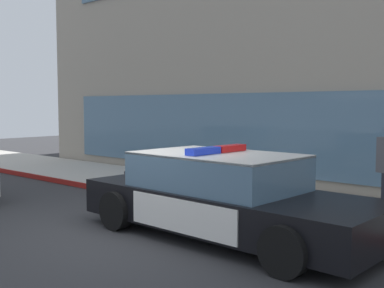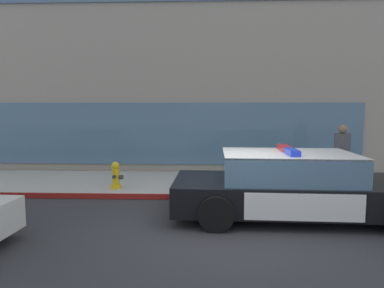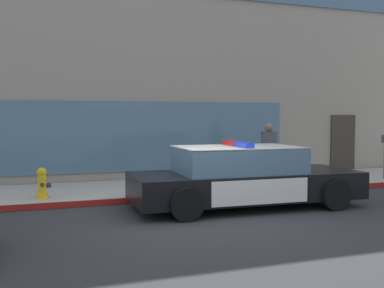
# 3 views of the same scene
# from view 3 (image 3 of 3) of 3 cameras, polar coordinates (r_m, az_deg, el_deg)

# --- Properties ---
(ground) EXTENTS (48.00, 48.00, 0.00)m
(ground) POSITION_cam_3_polar(r_m,az_deg,el_deg) (9.49, 0.77, -9.03)
(ground) COLOR #303033
(sidewalk) EXTENTS (48.00, 3.01, 0.15)m
(sidewalk) POSITION_cam_3_polar(r_m,az_deg,el_deg) (12.58, -4.52, -5.58)
(sidewalk) COLOR #B2ADA3
(sidewalk) RESTS_ON ground
(curb_red_paint) EXTENTS (28.80, 0.04, 0.14)m
(curb_red_paint) POSITION_cam_3_polar(r_m,az_deg,el_deg) (11.14, -2.47, -6.76)
(curb_red_paint) COLOR maroon
(curb_red_paint) RESTS_ON ground
(storefront_building) EXTENTS (21.71, 11.42, 8.81)m
(storefront_building) POSITION_cam_3_polar(r_m,az_deg,el_deg) (19.77, -7.87, 10.28)
(storefront_building) COLOR gray
(storefront_building) RESTS_ON ground
(police_cruiser) EXTENTS (5.22, 2.27, 1.49)m
(police_cruiser) POSITION_cam_3_polar(r_m,az_deg,el_deg) (10.40, 6.42, -4.13)
(police_cruiser) COLOR black
(police_cruiser) RESTS_ON ground
(fire_hydrant) EXTENTS (0.34, 0.39, 0.73)m
(fire_hydrant) POSITION_cam_3_polar(r_m,az_deg,el_deg) (11.13, -18.19, -4.72)
(fire_hydrant) COLOR gold
(fire_hydrant) RESTS_ON sidewalk
(pedestrian_on_sidewalk) EXTENTS (0.45, 0.35, 1.71)m
(pedestrian_on_sidewalk) POSITION_cam_3_polar(r_m,az_deg,el_deg) (13.24, 9.54, -1.08)
(pedestrian_on_sidewalk) COLOR #23232D
(pedestrian_on_sidewalk) RESTS_ON sidewalk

